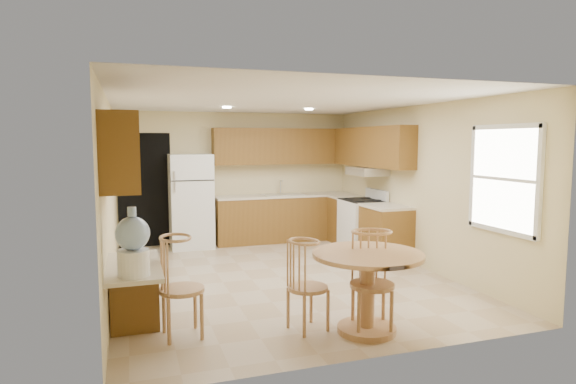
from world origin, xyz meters
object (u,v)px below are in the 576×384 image
object	(u,v)px
dining_table	(367,280)
water_crock	(133,245)
refrigerator	(191,201)
chair_table_b	(377,274)
stove	(363,224)
chair_desk	(183,279)
chair_table_a	(311,278)

from	to	relation	value
dining_table	water_crock	bearing A→B (deg)	178.10
refrigerator	water_crock	world-z (taller)	refrigerator
refrigerator	dining_table	size ratio (longest dim) A/B	1.53
refrigerator	water_crock	bearing A→B (deg)	-103.08
dining_table	chair_table_b	distance (m)	0.14
refrigerator	chair_table_b	size ratio (longest dim) A/B	1.67
refrigerator	dining_table	world-z (taller)	refrigerator
stove	water_crock	bearing A→B (deg)	-139.94
refrigerator	chair_table_b	world-z (taller)	refrigerator
refrigerator	stove	world-z (taller)	refrigerator
stove	chair_table_b	bearing A→B (deg)	-115.04
water_crock	chair_desk	bearing A→B (deg)	34.88
refrigerator	chair_desk	size ratio (longest dim) A/B	1.70
stove	chair_desk	bearing A→B (deg)	-139.33
dining_table	water_crock	world-z (taller)	water_crock
refrigerator	water_crock	distance (m)	4.64
chair_desk	chair_table_b	bearing A→B (deg)	70.90
stove	chair_table_b	world-z (taller)	stove
chair_table_b	chair_desk	size ratio (longest dim) A/B	1.02
chair_desk	chair_table_a	bearing A→B (deg)	75.48
dining_table	water_crock	xyz separation A→B (m)	(-2.25, 0.07, 0.50)
chair_desk	water_crock	world-z (taller)	water_crock
chair_table_a	chair_desk	world-z (taller)	chair_desk
refrigerator	stove	xyz separation A→B (m)	(2.88, -1.22, -0.39)
chair_table_a	chair_desk	distance (m)	1.27
stove	chair_desk	distance (m)	4.58
stove	chair_table_a	size ratio (longest dim) A/B	1.16
chair_table_b	chair_table_a	bearing A→B (deg)	-8.15
chair_table_b	chair_desk	xyz separation A→B (m)	(-1.85, 0.49, -0.01)
stove	water_crock	size ratio (longest dim) A/B	1.78
refrigerator	chair_desk	world-z (taller)	refrigerator
chair_desk	water_crock	xyz separation A→B (m)	(-0.45, -0.31, 0.43)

